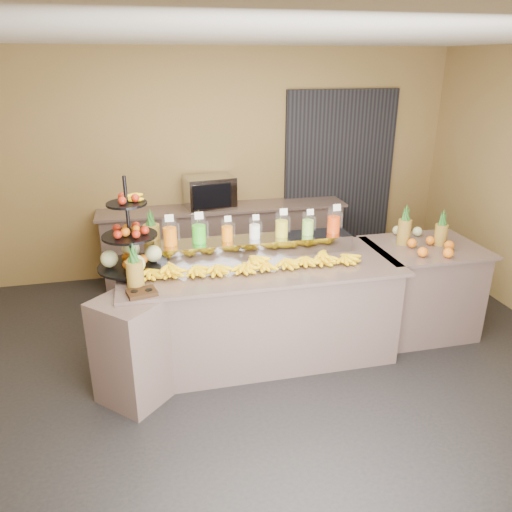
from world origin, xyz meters
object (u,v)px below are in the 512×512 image
object	(u,v)px
banana_heap	(252,262)
fruit_stand	(135,247)
right_fruit_pile	(426,240)
condiment_caddy	(142,293)
oven_warmer	(210,192)
pitcher_tray	(255,246)

from	to	relation	value
banana_heap	fruit_stand	size ratio (longest dim) A/B	2.35
banana_heap	right_fruit_pile	size ratio (longest dim) A/B	4.15
condiment_caddy	oven_warmer	xyz separation A→B (m)	(0.87, 2.34, 0.18)
right_fruit_pile	banana_heap	bearing A→B (deg)	-175.79
banana_heap	oven_warmer	xyz separation A→B (m)	(-0.08, 2.03, 0.13)
pitcher_tray	right_fruit_pile	bearing A→B (deg)	-7.90
right_fruit_pile	oven_warmer	world-z (taller)	oven_warmer
banana_heap	right_fruit_pile	xyz separation A→B (m)	(1.76, 0.13, 0.02)
oven_warmer	pitcher_tray	bearing A→B (deg)	-91.02
fruit_stand	condiment_caddy	xyz separation A→B (m)	(0.03, -0.50, -0.20)
pitcher_tray	oven_warmer	size ratio (longest dim) A/B	3.16
banana_heap	right_fruit_pile	distance (m)	1.76
pitcher_tray	oven_warmer	world-z (taller)	oven_warmer
pitcher_tray	fruit_stand	bearing A→B (deg)	-170.91
banana_heap	condiment_caddy	xyz separation A→B (m)	(-0.95, -0.31, -0.04)
fruit_stand	right_fruit_pile	xyz separation A→B (m)	(2.74, -0.05, -0.13)
pitcher_tray	fruit_stand	distance (m)	1.11
condiment_caddy	oven_warmer	distance (m)	2.50
condiment_caddy	right_fruit_pile	size ratio (longest dim) A/B	0.47
oven_warmer	right_fruit_pile	bearing A→B (deg)	-53.38
pitcher_tray	right_fruit_pile	distance (m)	1.66
banana_heap	fruit_stand	distance (m)	1.01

